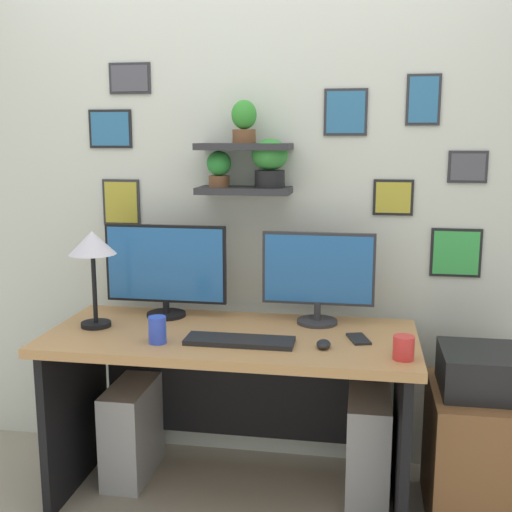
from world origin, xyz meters
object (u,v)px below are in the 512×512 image
(monitor_left, at_px, (166,268))
(coffee_mug, at_px, (404,348))
(desk_lamp, at_px, (93,250))
(cell_phone, at_px, (358,339))
(computer_mouse, at_px, (324,344))
(monitor_right, at_px, (318,275))
(drawer_cabinet, at_px, (483,455))
(water_cup, at_px, (157,330))
(printer, at_px, (489,371))
(desk, at_px, (234,376))
(computer_tower_right, at_px, (368,446))
(computer_tower_left, at_px, (132,430))
(keyboard, at_px, (240,341))

(monitor_left, xyz_separation_m, coffee_mug, (1.05, -0.42, -0.18))
(desk_lamp, relative_size, cell_phone, 3.02)
(computer_mouse, bearing_deg, cell_phone, 40.98)
(monitor_right, bearing_deg, computer_mouse, -81.71)
(monitor_right, distance_m, desk_lamp, 0.98)
(monitor_right, relative_size, drawer_cabinet, 0.89)
(water_cup, distance_m, printer, 1.34)
(desk, height_order, cell_phone, cell_phone)
(desk_lamp, distance_m, computer_tower_right, 1.47)
(drawer_cabinet, distance_m, computer_tower_left, 1.55)
(computer_mouse, distance_m, computer_tower_left, 1.07)
(computer_mouse, height_order, water_cup, water_cup)
(cell_phone, height_order, computer_tower_right, cell_phone)
(computer_tower_left, height_order, computer_tower_right, computer_tower_right)
(desk_lamp, bearing_deg, water_cup, -27.74)
(coffee_mug, xyz_separation_m, printer, (0.35, 0.21, -0.15))
(keyboard, distance_m, water_cup, 0.33)
(drawer_cabinet, bearing_deg, monitor_left, 171.60)
(water_cup, bearing_deg, keyboard, 9.20)
(monitor_left, relative_size, desk_lamp, 1.34)
(cell_phone, distance_m, coffee_mug, 0.26)
(coffee_mug, height_order, drawer_cabinet, coffee_mug)
(printer, bearing_deg, monitor_left, 171.60)
(water_cup, relative_size, computer_tower_left, 0.25)
(computer_mouse, xyz_separation_m, computer_tower_left, (-0.89, 0.23, -0.54))
(drawer_cabinet, xyz_separation_m, computer_tower_right, (-0.46, 0.09, -0.04))
(cell_phone, distance_m, drawer_cabinet, 0.70)
(monitor_left, bearing_deg, computer_tower_right, -7.33)
(monitor_left, distance_m, monitor_right, 0.70)
(cell_phone, distance_m, water_cup, 0.82)
(keyboard, distance_m, coffee_mug, 0.65)
(desk, distance_m, keyboard, 0.29)
(desk, xyz_separation_m, computer_mouse, (0.40, -0.18, 0.23))
(water_cup, height_order, computer_tower_right, water_cup)
(computer_tower_left, xyz_separation_m, computer_tower_right, (1.08, -0.01, 0.01))
(coffee_mug, relative_size, computer_tower_left, 0.20)
(monitor_right, distance_m, cell_phone, 0.36)
(keyboard, bearing_deg, computer_tower_left, 157.80)
(monitor_right, xyz_separation_m, coffee_mug, (0.35, -0.42, -0.17))
(monitor_right, distance_m, coffee_mug, 0.58)
(desk_lamp, bearing_deg, cell_phone, -0.41)
(water_cup, bearing_deg, coffee_mug, -1.68)
(monitor_right, relative_size, computer_mouse, 5.51)
(keyboard, relative_size, water_cup, 4.00)
(monitor_right, xyz_separation_m, drawer_cabinet, (0.70, -0.21, -0.69))
(keyboard, relative_size, coffee_mug, 4.89)
(keyboard, xyz_separation_m, computer_mouse, (0.34, -0.00, 0.01))
(cell_phone, bearing_deg, desk_lamp, 162.86)
(monitor_right, relative_size, cell_phone, 3.54)
(computer_mouse, height_order, printer, computer_mouse)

